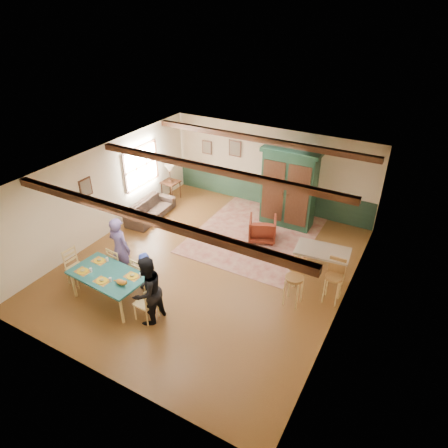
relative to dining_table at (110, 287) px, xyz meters
The scene contains 35 objects.
floor 2.65m from the dining_table, 59.89° to the left, with size 8.00×8.00×0.00m, color #583618.
wall_back 6.48m from the dining_table, 78.14° to the left, with size 7.00×0.02×2.70m, color beige.
wall_left 3.30m from the dining_table, 133.85° to the left, with size 0.02×8.00×2.70m, color beige.
wall_right 5.42m from the dining_table, 25.25° to the left, with size 0.02×8.00×2.70m, color beige.
ceiling 3.51m from the dining_table, 59.89° to the left, with size 7.00×8.00×0.02m, color white.
wainscot_back 6.39m from the dining_table, 78.10° to the left, with size 6.95×0.03×0.90m, color #1E3828.
ceiling_beam_front 2.60m from the dining_table, ahead, with size 6.95×0.16×0.16m, color black.
ceiling_beam_mid 3.73m from the dining_table, 63.75° to the left, with size 6.95×0.16×0.16m, color black.
ceiling_beam_back 5.88m from the dining_table, 75.97° to the left, with size 6.95×0.16×0.16m, color black.
window_left 4.67m from the dining_table, 118.45° to the left, with size 0.06×1.60×1.30m, color white, non-canonical shape.
picture_left_wall 3.05m from the dining_table, 142.16° to the left, with size 0.04×0.42×0.52m, color gray, non-canonical shape.
picture_back_a 6.40m from the dining_table, 89.84° to the left, with size 0.45×0.04×0.55m, color gray, non-canonical shape.
picture_back_b 6.46m from the dining_table, 99.84° to the left, with size 0.38×0.04×0.48m, color gray, non-canonical shape.
dining_table is the anchor object (origin of this frame).
dining_chair_far_left 0.83m from the dining_table, 114.72° to the left, with size 0.42×0.44×0.94m, color tan, non-canonical shape.
dining_chair_far_right 0.83m from the dining_table, 56.61° to the left, with size 0.42×0.44×0.94m, color tan, non-canonical shape.
dining_chair_end_left 1.15m from the dining_table, behind, with size 0.42×0.44×0.94m, color tan, non-canonical shape.
dining_chair_end_right 1.15m from the dining_table, ahead, with size 0.42×0.44×0.94m, color tan, non-canonical shape.
person_man 1.01m from the dining_table, 112.23° to the left, with size 0.63×0.41×1.72m, color slate.
person_woman 1.32m from the dining_table, ahead, with size 0.80×0.62×1.64m, color black.
person_child 0.90m from the dining_table, 59.10° to the left, with size 0.49×0.32×1.00m, color #293CA5.
cat 0.72m from the dining_table, 14.64° to the right, with size 0.36×0.14×0.18m, color orange, non-canonical shape.
place_setting_near_left 0.74m from the dining_table, 159.89° to the right, with size 0.40×0.30×0.11m, color gold, non-canonical shape.
place_setting_near_center 0.50m from the dining_table, 72.53° to the right, with size 0.40×0.30×0.11m, color gold, non-canonical shape.
place_setting_far_left 0.74m from the dining_table, 151.22° to the left, with size 0.40×0.30×0.11m, color gold, non-canonical shape.
place_setting_far_right 0.74m from the dining_table, 20.11° to the left, with size 0.40×0.30×0.11m, color gold, non-canonical shape.
area_rug 4.64m from the dining_table, 67.88° to the left, with size 3.35×3.98×0.01m, color tan.
armoire 5.91m from the dining_table, 66.72° to the left, with size 1.74×0.70×2.46m, color #133121.
armchair 4.64m from the dining_table, 64.01° to the left, with size 0.76×0.79×0.72m, color #47140E.
sofa 4.01m from the dining_table, 114.59° to the left, with size 1.92×0.75×0.56m, color #372922.
end_table 5.35m from the dining_table, 110.13° to the left, with size 0.55×0.55×0.67m, color black, non-canonical shape.
table_lamp 5.38m from the dining_table, 110.13° to the left, with size 0.34×0.34×0.61m, color beige, non-canonical shape.
counter_table 5.05m from the dining_table, 35.05° to the left, with size 1.26×0.74×1.05m, color tan, non-canonical shape.
bar_stool_left 4.28m from the dining_table, 27.25° to the left, with size 0.42×0.46×1.19m, color #9E723D, non-canonical shape.
bar_stool_right 5.20m from the dining_table, 28.41° to the left, with size 0.40×0.44×1.13m, color #9E723D, non-canonical shape.
Camera 1 is at (4.56, -7.35, 6.37)m, focal length 32.00 mm.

